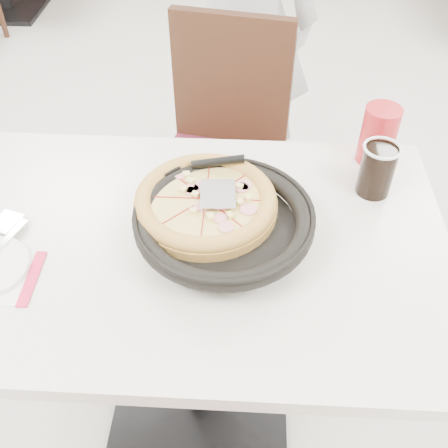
# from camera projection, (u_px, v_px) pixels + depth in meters

# --- Properties ---
(floor) EXTENTS (7.00, 7.00, 0.00)m
(floor) POSITION_uv_depth(u_px,v_px,m) (265.00, 270.00, 2.14)
(floor) COLOR #B6B5B0
(floor) RESTS_ON ground
(main_table) EXTENTS (1.28, 0.93, 0.75)m
(main_table) POSITION_uv_depth(u_px,v_px,m) (198.00, 330.00, 1.49)
(main_table) COLOR white
(main_table) RESTS_ON floor
(chair_far) EXTENTS (0.49, 0.49, 0.95)m
(chair_far) POSITION_uv_depth(u_px,v_px,m) (219.00, 168.00, 1.86)
(chair_far) COLOR black
(chair_far) RESTS_ON floor
(trivet) EXTENTS (0.15, 0.15, 0.04)m
(trivet) POSITION_uv_depth(u_px,v_px,m) (231.00, 218.00, 1.25)
(trivet) COLOR black
(trivet) RESTS_ON main_table
(pizza_pan) EXTENTS (0.37, 0.37, 0.01)m
(pizza_pan) POSITION_uv_depth(u_px,v_px,m) (224.00, 227.00, 1.19)
(pizza_pan) COLOR black
(pizza_pan) RESTS_ON trivet
(pizza) EXTENTS (0.37, 0.37, 0.02)m
(pizza) POSITION_uv_depth(u_px,v_px,m) (206.00, 206.00, 1.22)
(pizza) COLOR #B1853C
(pizza) RESTS_ON pizza_pan
(pizza_server) EXTENTS (0.09, 0.11, 0.00)m
(pizza_server) POSITION_uv_depth(u_px,v_px,m) (218.00, 194.00, 1.20)
(pizza_server) COLOR silver
(pizza_server) RESTS_ON pizza
(fork) EXTENTS (0.07, 0.17, 0.00)m
(fork) POSITION_uv_depth(u_px,v_px,m) (1.00, 245.00, 1.18)
(fork) COLOR silver
(fork) RESTS_ON side_plate
(cola_glass) EXTENTS (0.09, 0.09, 0.13)m
(cola_glass) POSITION_uv_depth(u_px,v_px,m) (377.00, 171.00, 1.30)
(cola_glass) COLOR black
(cola_glass) RESTS_ON main_table
(red_cup) EXTENTS (0.11, 0.11, 0.16)m
(red_cup) POSITION_uv_depth(u_px,v_px,m) (378.00, 135.00, 1.39)
(red_cup) COLOR #B31B21
(red_cup) RESTS_ON main_table
(diner_person) EXTENTS (0.68, 0.56, 1.61)m
(diner_person) POSITION_uv_depth(u_px,v_px,m) (244.00, 11.00, 2.02)
(diner_person) COLOR silver
(diner_person) RESTS_ON floor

